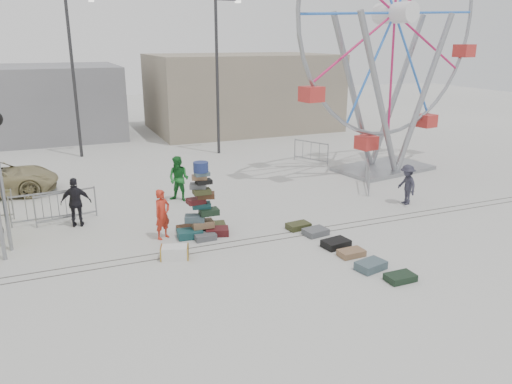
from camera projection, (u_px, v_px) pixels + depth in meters
name	position (u px, v px, depth m)	size (l,w,h in m)	color
ground	(262.00, 251.00, 14.72)	(90.00, 90.00, 0.00)	#9E9E99
track_line_near	(254.00, 243.00, 15.24)	(40.00, 0.04, 0.01)	#47443F
track_line_far	(249.00, 239.00, 15.60)	(40.00, 0.04, 0.01)	#47443F
building_right	(241.00, 92.00, 34.20)	(12.00, 8.00, 5.00)	gray
building_left	(37.00, 102.00, 31.29)	(10.00, 8.00, 4.40)	gray
lamp_post_right	(219.00, 69.00, 26.00)	(1.41, 0.25, 8.00)	#2D2D30
lamp_post_left	(75.00, 70.00, 25.21)	(1.41, 0.25, 8.00)	#2D2D30
suitcase_tower	(202.00, 214.00, 15.80)	(1.73, 1.47, 2.38)	#184749
ferris_wheel	(393.00, 35.00, 21.97)	(10.64, 3.39, 12.51)	gray
steamer_trunk	(175.00, 252.00, 14.16)	(0.79, 0.45, 0.37)	silver
row_case_0	(298.00, 226.00, 16.40)	(0.75, 0.48, 0.20)	#373A1D
row_case_1	(316.00, 232.00, 15.91)	(0.74, 0.55, 0.20)	#55585D
row_case_2	(336.00, 243.00, 14.97)	(0.80, 0.55, 0.22)	black
row_case_3	(351.00, 253.00, 14.35)	(0.75, 0.47, 0.18)	#866344
row_case_4	(371.00, 265.00, 13.50)	(0.80, 0.53, 0.23)	#445961
row_case_5	(400.00, 277.00, 12.88)	(0.76, 0.49, 0.18)	black
barricade_dummy_b	(43.00, 208.00, 16.76)	(2.00, 0.10, 1.10)	gray
barricade_dummy_c	(66.00, 206.00, 16.91)	(2.00, 0.10, 1.10)	gray
barricade_wheel_front	(368.00, 176.00, 20.59)	(2.00, 0.10, 1.10)	gray
barricade_wheel_back	(311.00, 152.00, 25.07)	(2.00, 0.10, 1.10)	gray
pedestrian_red	(162.00, 214.00, 15.43)	(0.58, 0.38, 1.59)	#B62A1A
pedestrian_green	(179.00, 179.00, 19.03)	(0.85, 0.66, 1.75)	#196725
pedestrian_black	(76.00, 202.00, 16.42)	(0.98, 0.41, 1.67)	black
pedestrian_grey	(407.00, 185.00, 18.69)	(0.98, 0.57, 1.52)	#272633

